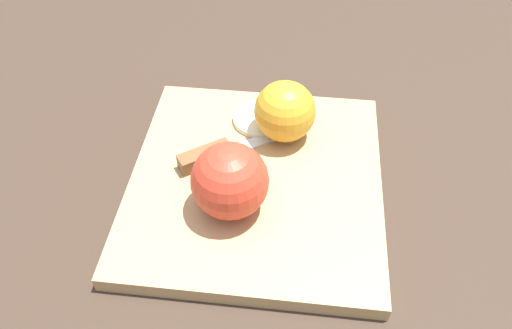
{
  "coord_description": "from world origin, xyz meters",
  "views": [
    {
      "loc": [
        -0.37,
        -0.1,
        0.45
      ],
      "look_at": [
        0.0,
        0.0,
        0.04
      ],
      "focal_mm": 35.0,
      "sensor_mm": 36.0,
      "label": 1
    }
  ],
  "objects": [
    {
      "name": "knife",
      "position": [
        0.01,
        0.05,
        0.03
      ],
      "size": [
        0.12,
        0.12,
        0.02
      ],
      "rotation": [
        0.0,
        0.0,
        -0.81
      ],
      "color": "silver",
      "rests_on": "cutting_board"
    },
    {
      "name": "apple_half_right",
      "position": [
        0.08,
        -0.02,
        0.06
      ],
      "size": [
        0.07,
        0.07,
        0.07
      ],
      "rotation": [
        0.0,
        0.0,
        1.71
      ],
      "color": "gold",
      "rests_on": "cutting_board"
    },
    {
      "name": "apple_half_left",
      "position": [
        -0.05,
        0.02,
        0.06
      ],
      "size": [
        0.08,
        0.08,
        0.08
      ],
      "rotation": [
        0.0,
        0.0,
        6.2
      ],
      "color": "red",
      "rests_on": "cutting_board"
    },
    {
      "name": "apple_slice",
      "position": [
        0.09,
        0.02,
        0.02
      ],
      "size": [
        0.07,
        0.07,
        0.01
      ],
      "color": "#EFE5C6",
      "rests_on": "cutting_board"
    },
    {
      "name": "ground_plane",
      "position": [
        0.0,
        0.0,
        0.0
      ],
      "size": [
        4.0,
        4.0,
        0.0
      ],
      "primitive_type": "plane",
      "color": "#38281E"
    },
    {
      "name": "cutting_board",
      "position": [
        0.0,
        0.0,
        0.01
      ],
      "size": [
        0.34,
        0.33,
        0.02
      ],
      "color": "tan",
      "rests_on": "ground_plane"
    }
  ]
}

